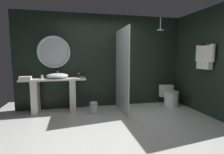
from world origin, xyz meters
TOP-DOWN VIEW (x-y plane):
  - ground_plane at (0.00, 0.00)m, footprint 5.76×5.76m
  - back_wall_panel at (0.00, 1.90)m, footprint 4.80×0.10m
  - side_wall_right at (2.35, 0.76)m, footprint 0.10×2.47m
  - vanity_counter at (-1.37, 1.58)m, footprint 1.59×0.50m
  - vessel_sink at (-1.28, 1.58)m, footprint 0.54×0.44m
  - tumbler_cup at (-1.65, 1.59)m, footprint 0.06×0.06m
  - soap_dispenser at (-0.74, 1.55)m, footprint 0.06×0.06m
  - round_wall_mirror at (-1.37, 1.81)m, footprint 0.85×0.06m
  - shower_glass_panel at (0.34, 1.25)m, footprint 0.02×1.21m
  - rain_shower_head at (1.48, 1.44)m, footprint 0.18×0.18m
  - hanging_bathrobe at (2.21, 0.56)m, footprint 0.20×0.56m
  - toilet at (1.88, 1.47)m, footprint 0.42×0.61m
  - waste_bin at (-0.40, 1.21)m, footprint 0.20×0.20m
  - folded_hand_towel at (-2.00, 1.43)m, footprint 0.27×0.17m

SIDE VIEW (x-z plane):
  - ground_plane at x=0.00m, z-range 0.00..0.00m
  - waste_bin at x=-0.40m, z-range 0.00..0.31m
  - toilet at x=1.88m, z-range -0.02..0.56m
  - vanity_counter at x=-1.37m, z-range 0.08..0.96m
  - folded_hand_towel at x=-2.00m, z-range 0.88..0.96m
  - tumbler_cup at x=-1.65m, z-range 0.88..0.97m
  - soap_dispenser at x=-0.74m, z-range 0.87..1.00m
  - vessel_sink at x=-1.28m, z-range 0.86..1.03m
  - shower_glass_panel at x=0.34m, z-range 0.00..2.13m
  - back_wall_panel at x=0.00m, z-range 0.00..2.60m
  - side_wall_right at x=2.35m, z-range 0.00..2.60m
  - hanging_bathrobe at x=2.21m, z-range 1.13..1.75m
  - round_wall_mirror at x=-1.37m, z-range 1.13..1.98m
  - rain_shower_head at x=1.48m, z-range 2.01..2.37m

